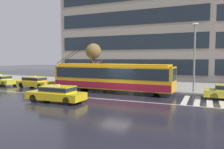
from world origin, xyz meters
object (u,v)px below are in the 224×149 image
taxi_far_behind (1,80)px  bus_shelter (118,70)px  trolleybus (112,77)px  street_tree_bare (93,53)px  taxi_oncoming_near (57,93)px  taxi_queued_behind_bus (35,82)px  pedestrian_at_shelter (114,73)px  pedestrian_approaching_curb (105,78)px  street_lamp (195,52)px

taxi_far_behind → bus_shelter: bearing=13.0°
trolleybus → street_tree_bare: (-3.89, 3.42, 2.54)m
taxi_oncoming_near → taxi_queued_behind_bus: (-7.60, 6.02, -0.00)m
pedestrian_at_shelter → pedestrian_approaching_curb: pedestrian_at_shelter is taller
taxi_queued_behind_bus → bus_shelter: (9.10, 3.39, 1.38)m
street_tree_bare → trolleybus: bearing=-41.3°
trolleybus → bus_shelter: (-0.52, 3.12, 0.51)m
pedestrian_approaching_curb → bus_shelter: bearing=-5.2°
trolleybus → taxi_oncoming_near: bearing=-107.8°
trolleybus → taxi_far_behind: size_ratio=2.86×
bus_shelter → pedestrian_approaching_curb: (-1.74, 0.16, -1.01)m
taxi_oncoming_near → bus_shelter: 9.63m
bus_shelter → trolleybus: bearing=-80.5°
taxi_oncoming_near → street_tree_bare: size_ratio=0.92×
bus_shelter → street_tree_bare: 3.94m
taxi_far_behind → pedestrian_approaching_curb: 13.34m
trolleybus → street_lamp: (7.61, 2.06, 2.47)m
taxi_oncoming_near → street_lamp: street_lamp is taller
street_tree_bare → pedestrian_at_shelter: bearing=-19.3°
taxi_queued_behind_bus → pedestrian_at_shelter: (8.85, 2.60, 1.03)m
trolleybus → street_lamp: street_lamp is taller
pedestrian_at_shelter → street_lamp: 8.69m
trolleybus → pedestrian_at_shelter: 2.45m
bus_shelter → street_lamp: street_lamp is taller
trolleybus → pedestrian_at_shelter: size_ratio=6.55×
taxi_oncoming_near → bus_shelter: bearing=80.9°
bus_shelter → street_tree_bare: (-3.36, 0.30, 2.03)m
trolleybus → taxi_far_behind: 15.15m
taxi_oncoming_near → pedestrian_approaching_curb: 9.58m
taxi_queued_behind_bus → trolleybus: bearing=1.6°
taxi_queued_behind_bus → pedestrian_at_shelter: bearing=16.3°
taxi_far_behind → pedestrian_at_shelter: 14.62m
taxi_oncoming_near → taxi_queued_behind_bus: same height
bus_shelter → street_tree_bare: size_ratio=0.72×
taxi_oncoming_near → bus_shelter: size_ratio=1.27×
street_lamp → street_tree_bare: size_ratio=1.30×
taxi_oncoming_near → taxi_queued_behind_bus: size_ratio=1.02×
taxi_queued_behind_bus → street_lamp: street_lamp is taller
taxi_far_behind → bus_shelter: bus_shelter is taller
pedestrian_at_shelter → taxi_far_behind: bearing=-169.8°
pedestrian_at_shelter → street_tree_bare: size_ratio=0.38×
bus_shelter → taxi_oncoming_near: bearing=-99.1°
taxi_far_behind → taxi_queued_behind_bus: (5.51, -0.02, 0.00)m
taxi_far_behind → street_lamp: bearing=5.8°
taxi_far_behind → pedestrian_at_shelter: bearing=10.2°
trolleybus → bus_shelter: 3.20m
street_tree_bare → taxi_queued_behind_bus: bearing=-147.2°
pedestrian_at_shelter → pedestrian_approaching_curb: size_ratio=1.23×
street_lamp → bus_shelter: bearing=172.6°
trolleybus → street_lamp: size_ratio=1.93×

